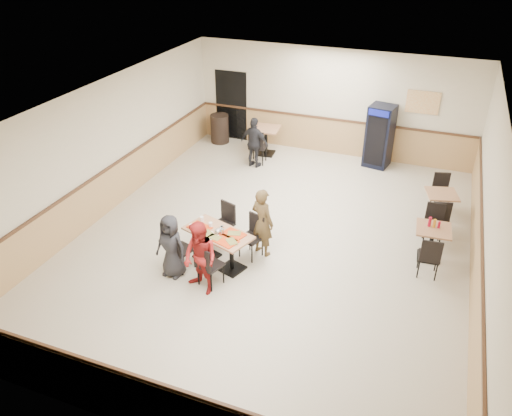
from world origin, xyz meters
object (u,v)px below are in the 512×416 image
at_px(lone_diner, 255,143).
at_px(trash_bin, 220,129).
at_px(pepsi_cooler, 379,136).
at_px(diner_woman_right, 200,258).
at_px(side_table_near, 432,238).
at_px(diner_man_opposite, 262,222).
at_px(diner_woman_left, 171,246).
at_px(side_table_far, 440,202).
at_px(back_table, 266,137).
at_px(main_table, 218,243).

relative_size(lone_diner, trash_bin, 1.62).
relative_size(pepsi_cooler, trash_bin, 1.97).
xyz_separation_m(diner_woman_right, side_table_near, (3.82, 2.55, -0.24)).
bearing_deg(diner_man_opposite, lone_diner, -45.67).
relative_size(diner_woman_left, diner_man_opposite, 0.88).
xyz_separation_m(diner_woman_left, side_table_far, (4.62, 3.90, -0.18)).
xyz_separation_m(diner_woman_left, pepsi_cooler, (2.83, 6.41, 0.21)).
height_order(side_table_near, back_table, back_table).
distance_m(lone_diner, side_table_far, 5.07).
xyz_separation_m(main_table, diner_woman_right, (0.06, -0.89, 0.23)).
height_order(diner_woman_left, side_table_far, diner_woman_left).
bearing_deg(pepsi_cooler, diner_man_opposite, -96.10).
xyz_separation_m(diner_woman_left, back_table, (-0.30, 6.01, -0.11)).
bearing_deg(lone_diner, pepsi_cooler, -148.20).
height_order(lone_diner, trash_bin, lone_diner).
bearing_deg(trash_bin, diner_woman_left, -73.13).
distance_m(main_table, diner_woman_right, 0.92).
bearing_deg(trash_bin, lone_diner, -37.76).
bearing_deg(diner_man_opposite, side_table_near, -141.35).
distance_m(main_table, diner_man_opposite, 0.96).
relative_size(diner_woman_right, side_table_far, 1.77).
bearing_deg(side_table_far, main_table, -140.46).
distance_m(diner_woman_right, pepsi_cooler, 6.97).
xyz_separation_m(diner_woman_left, trash_bin, (-1.93, 6.36, -0.21)).
bearing_deg(pepsi_cooler, lone_diner, -147.30).
bearing_deg(side_table_near, back_table, 142.62).
distance_m(back_table, trash_bin, 1.67).
distance_m(diner_man_opposite, side_table_near, 3.38).
bearing_deg(main_table, side_table_far, 57.91).
bearing_deg(lone_diner, diner_woman_right, 110.18).
bearing_deg(trash_bin, side_table_far, -20.61).
xyz_separation_m(back_table, trash_bin, (-1.63, 0.35, -0.10)).
xyz_separation_m(diner_woman_left, diner_woman_right, (0.73, -0.24, 0.07)).
height_order(main_table, side_table_near, main_table).
bearing_deg(side_table_near, diner_man_opposite, -162.37).
height_order(diner_woman_right, back_table, diner_woman_right).
relative_size(diner_woman_left, side_table_near, 1.81).
xyz_separation_m(main_table, trash_bin, (-2.60, 5.72, -0.05)).
bearing_deg(main_table, lone_diner, 120.68).
relative_size(diner_woman_left, diner_woman_right, 0.90).
xyz_separation_m(diner_woman_left, side_table_near, (4.55, 2.30, -0.17)).
distance_m(diner_woman_left, side_table_far, 6.05).
relative_size(main_table, side_table_near, 2.11).
distance_m(side_table_near, trash_bin, 7.65).
height_order(main_table, diner_woman_right, diner_woman_right).
bearing_deg(diner_woman_left, main_table, 49.84).
height_order(diner_woman_right, lone_diner, diner_woman_right).
distance_m(main_table, diner_woman_left, 0.94).
bearing_deg(diner_woman_left, diner_woman_right, -12.26).
bearing_deg(main_table, diner_man_opposite, 62.10).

